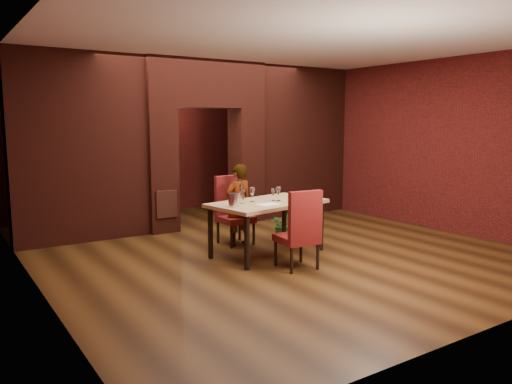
% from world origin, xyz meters
% --- Properties ---
extents(floor, '(8.00, 8.00, 0.00)m').
position_xyz_m(floor, '(0.00, 0.00, 0.00)').
color(floor, '#462A11').
rests_on(floor, ground).
extents(ceiling, '(7.00, 8.00, 0.04)m').
position_xyz_m(ceiling, '(0.00, 0.00, 3.20)').
color(ceiling, silver).
rests_on(ceiling, ground).
extents(wall_back, '(7.00, 0.04, 3.20)m').
position_xyz_m(wall_back, '(0.00, 4.00, 1.60)').
color(wall_back, maroon).
rests_on(wall_back, ground).
extents(wall_front, '(7.00, 0.04, 3.20)m').
position_xyz_m(wall_front, '(0.00, -4.00, 1.60)').
color(wall_front, maroon).
rests_on(wall_front, ground).
extents(wall_left, '(0.04, 8.00, 3.20)m').
position_xyz_m(wall_left, '(-3.50, 0.00, 1.60)').
color(wall_left, maroon).
rests_on(wall_left, ground).
extents(wall_right, '(0.04, 8.00, 3.20)m').
position_xyz_m(wall_right, '(3.50, 0.00, 1.60)').
color(wall_right, maroon).
rests_on(wall_right, ground).
extents(pillar_left, '(0.55, 0.55, 2.30)m').
position_xyz_m(pillar_left, '(-0.95, 2.00, 1.15)').
color(pillar_left, maroon).
rests_on(pillar_left, ground).
extents(pillar_right, '(0.55, 0.55, 2.30)m').
position_xyz_m(pillar_right, '(0.95, 2.00, 1.15)').
color(pillar_right, maroon).
rests_on(pillar_right, ground).
extents(lintel, '(2.45, 0.55, 0.90)m').
position_xyz_m(lintel, '(0.00, 2.00, 2.75)').
color(lintel, maroon).
rests_on(lintel, ground).
extents(wing_wall_left, '(2.28, 0.35, 3.20)m').
position_xyz_m(wing_wall_left, '(-2.36, 2.00, 1.60)').
color(wing_wall_left, maroon).
rests_on(wing_wall_left, ground).
extents(wing_wall_right, '(2.28, 0.35, 3.20)m').
position_xyz_m(wing_wall_right, '(2.36, 2.00, 1.60)').
color(wing_wall_right, maroon).
rests_on(wing_wall_right, ground).
extents(vent_panel, '(0.40, 0.03, 0.50)m').
position_xyz_m(vent_panel, '(-0.95, 1.71, 0.55)').
color(vent_panel, brown).
rests_on(vent_panel, ground).
extents(rear_door, '(0.90, 0.08, 2.10)m').
position_xyz_m(rear_door, '(-0.40, 3.94, 1.05)').
color(rear_door, black).
rests_on(rear_door, ground).
extents(rear_door_frame, '(1.02, 0.04, 2.22)m').
position_xyz_m(rear_door_frame, '(-0.40, 3.90, 1.05)').
color(rear_door_frame, black).
rests_on(rear_door_frame, ground).
extents(dining_table, '(1.91, 1.27, 0.83)m').
position_xyz_m(dining_table, '(-0.22, -0.47, 0.41)').
color(dining_table, tan).
rests_on(dining_table, ground).
extents(chair_far, '(0.53, 0.53, 1.14)m').
position_xyz_m(chair_far, '(-0.30, 0.36, 0.57)').
color(chair_far, maroon).
rests_on(chair_far, ground).
extents(chair_near, '(0.56, 0.56, 1.12)m').
position_xyz_m(chair_near, '(-0.30, -1.29, 0.56)').
color(chair_near, maroon).
rests_on(chair_near, ground).
extents(person_seated, '(0.51, 0.35, 1.35)m').
position_xyz_m(person_seated, '(-0.30, 0.26, 0.68)').
color(person_seated, white).
rests_on(person_seated, ground).
extents(wine_glass_a, '(0.09, 0.09, 0.22)m').
position_xyz_m(wine_glass_a, '(-0.43, -0.36, 0.94)').
color(wine_glass_a, white).
rests_on(wine_glass_a, dining_table).
extents(wine_glass_b, '(0.07, 0.07, 0.18)m').
position_xyz_m(wine_glass_b, '(-0.11, -0.45, 0.92)').
color(wine_glass_b, silver).
rests_on(wine_glass_b, dining_table).
extents(wine_glass_c, '(0.09, 0.09, 0.22)m').
position_xyz_m(wine_glass_c, '(-0.06, -0.52, 0.94)').
color(wine_glass_c, white).
rests_on(wine_glass_c, dining_table).
extents(tasting_sheet, '(0.33, 0.26, 0.00)m').
position_xyz_m(tasting_sheet, '(-0.38, -0.70, 0.83)').
color(tasting_sheet, white).
rests_on(tasting_sheet, dining_table).
extents(wine_bucket, '(0.16, 0.16, 0.20)m').
position_xyz_m(wine_bucket, '(-0.91, -0.60, 0.93)').
color(wine_bucket, silver).
rests_on(wine_bucket, dining_table).
extents(water_bottle, '(0.07, 0.07, 0.30)m').
position_xyz_m(water_bottle, '(-0.65, -0.40, 0.98)').
color(water_bottle, white).
rests_on(water_bottle, dining_table).
extents(potted_plant, '(0.52, 0.51, 0.44)m').
position_xyz_m(potted_plant, '(0.68, 0.39, 0.22)').
color(potted_plant, '#2D6928').
rests_on(potted_plant, ground).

